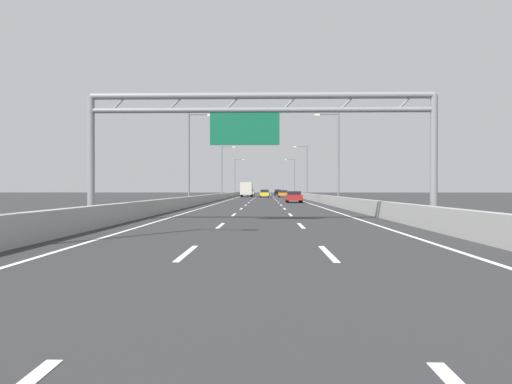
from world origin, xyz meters
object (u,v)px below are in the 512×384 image
object	(u,v)px
streetlamp_left_mid	(191,153)
yellow_car	(264,193)
sign_gantry	(259,123)
streetlamp_left_distant	(236,175)
orange_car	(283,194)
streetlamp_right_distant	(293,175)
streetlamp_right_far	(306,168)
streetlamp_left_far	(223,168)
black_car	(278,192)
blue_car	(278,192)
streetlamp_right_mid	(336,152)
green_car	(265,193)
white_car	(251,192)
red_car	(294,197)
box_truck	(247,189)

from	to	relation	value
streetlamp_left_mid	yellow_car	xyz separation A→B (m)	(7.48, 44.42, -4.61)
sign_gantry	streetlamp_left_distant	world-z (taller)	streetlamp_left_distant
streetlamp_left_distant	orange_car	distance (m)	28.58
yellow_car	streetlamp_right_distant	bearing A→B (deg)	75.41
orange_car	streetlamp_right_far	bearing A→B (deg)	-70.96
streetlamp_left_far	black_car	distance (m)	42.20
yellow_car	black_car	size ratio (longest dim) A/B	1.07
streetlamp_left_far	blue_car	bearing A→B (deg)	77.31
streetlamp_right_mid	sign_gantry	bearing A→B (deg)	-106.64
green_car	orange_car	world-z (taller)	green_car
orange_car	streetlamp_left_mid	bearing A→B (deg)	-103.41
streetlamp_left_mid	blue_car	world-z (taller)	streetlamp_left_mid
streetlamp_right_distant	white_car	world-z (taller)	streetlamp_right_distant
blue_car	black_car	world-z (taller)	black_car
sign_gantry	red_car	distance (m)	34.62
streetlamp_left_mid	streetlamp_right_far	bearing A→B (deg)	67.76
streetlamp_left_distant	blue_car	bearing A→B (deg)	49.80
streetlamp_left_mid	streetlamp_right_distant	xyz separation A→B (m)	(14.93, 73.05, 0.00)
blue_car	red_car	distance (m)	77.48
streetlamp_right_far	blue_car	distance (m)	50.14
sign_gantry	streetlamp_left_far	world-z (taller)	streetlamp_left_far
green_car	red_car	world-z (taller)	green_car
streetlamp_right_mid	red_car	xyz separation A→B (m)	(-3.80, 8.83, -4.67)
white_car	orange_car	size ratio (longest dim) A/B	1.03
blue_car	black_car	distance (m)	9.30
orange_car	green_car	bearing A→B (deg)	98.87
streetlamp_left_far	box_truck	size ratio (longest dim) A/B	1.20
sign_gantry	box_truck	bearing A→B (deg)	92.76
yellow_car	red_car	world-z (taller)	yellow_car
streetlamp_left_distant	red_car	xyz separation A→B (m)	(11.13, -64.21, -4.67)
sign_gantry	blue_car	bearing A→B (deg)	88.03
box_truck	streetlamp_left_mid	bearing A→B (deg)	-94.18
white_car	streetlamp_right_mid	bearing A→B (deg)	-81.58
sign_gantry	streetlamp_right_distant	bearing A→B (deg)	85.60
streetlamp_left_far	red_car	bearing A→B (deg)	-68.09
streetlamp_right_mid	orange_car	distance (m)	47.56
black_car	yellow_car	bearing A→B (deg)	-96.06
green_car	box_truck	world-z (taller)	box_truck
sign_gantry	blue_car	size ratio (longest dim) A/B	4.18
streetlamp_right_distant	box_truck	size ratio (longest dim) A/B	1.20
streetlamp_left_mid	streetlamp_left_far	world-z (taller)	same
streetlamp_right_distant	green_car	distance (m)	9.13
black_car	orange_car	xyz separation A→B (m)	(0.31, -29.83, -0.04)
red_car	black_car	world-z (taller)	black_car
sign_gantry	box_truck	world-z (taller)	sign_gantry
white_car	orange_car	xyz separation A→B (m)	(7.50, -28.38, -0.05)
streetlamp_left_far	blue_car	distance (m)	51.25
streetlamp_left_distant	red_car	size ratio (longest dim) A/B	2.14
streetlamp_left_far	streetlamp_left_distant	size ratio (longest dim) A/B	1.00
blue_car	streetlamp_right_distant	bearing A→B (deg)	-74.33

